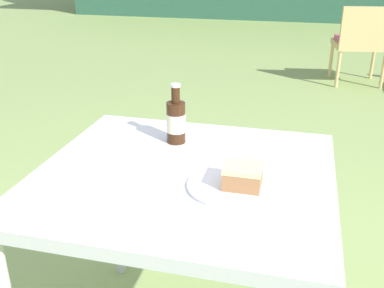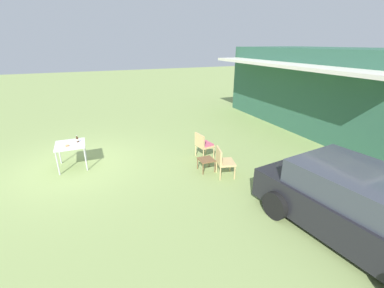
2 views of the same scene
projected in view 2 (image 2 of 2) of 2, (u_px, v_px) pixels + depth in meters
name	position (u px, v px, depth m)	size (l,w,h in m)	color
ground_plane	(74.00, 167.00, 7.94)	(60.00, 60.00, 0.00)	#8CA35B
cabin_building	(327.00, 88.00, 11.33)	(9.23, 5.22, 3.38)	#2D5B47
parked_car	(361.00, 207.00, 4.90)	(4.21, 2.49, 1.36)	black
wicker_chair_cushioned	(203.00, 144.00, 8.41)	(0.59, 0.54, 0.85)	tan
wicker_chair_plain	(223.00, 160.00, 7.22)	(0.63, 0.58, 0.85)	tan
garden_side_table	(206.00, 161.00, 7.59)	(0.44, 0.44, 0.38)	brown
patio_table	(70.00, 146.00, 7.69)	(0.90, 0.83, 0.76)	silver
cake_on_plate	(67.00, 146.00, 7.49)	(0.25, 0.25, 0.07)	white
cola_bottle_near	(77.00, 140.00, 7.79)	(0.07, 0.07, 0.21)	#381E0F
fork	(67.00, 146.00, 7.54)	(0.16, 0.03, 0.01)	silver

